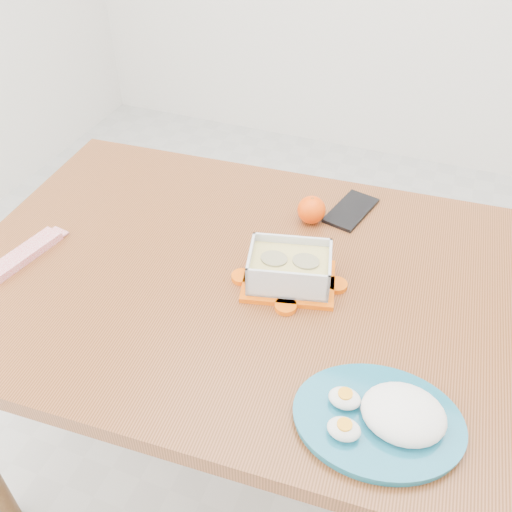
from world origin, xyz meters
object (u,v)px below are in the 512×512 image
(rice_plate, at_px, (387,416))
(smartphone, at_px, (351,210))
(food_container, at_px, (289,269))
(orange_fruit, at_px, (312,210))
(dining_table, at_px, (256,306))

(rice_plate, distance_m, smartphone, 0.61)
(rice_plate, height_order, smartphone, rice_plate)
(food_container, relative_size, orange_fruit, 3.28)
(orange_fruit, height_order, rice_plate, rice_plate)
(orange_fruit, bearing_deg, smartphone, 41.56)
(orange_fruit, distance_m, smartphone, 0.11)
(dining_table, distance_m, orange_fruit, 0.27)
(dining_table, xyz_separation_m, rice_plate, (0.33, -0.26, 0.11))
(food_container, xyz_separation_m, orange_fruit, (-0.02, 0.23, -0.01))
(smartphone, bearing_deg, food_container, -88.15)
(dining_table, xyz_separation_m, smartphone, (0.13, 0.31, 0.09))
(smartphone, bearing_deg, rice_plate, -57.46)
(dining_table, relative_size, food_container, 6.09)
(food_container, distance_m, smartphone, 0.31)
(orange_fruit, relative_size, rice_plate, 0.21)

